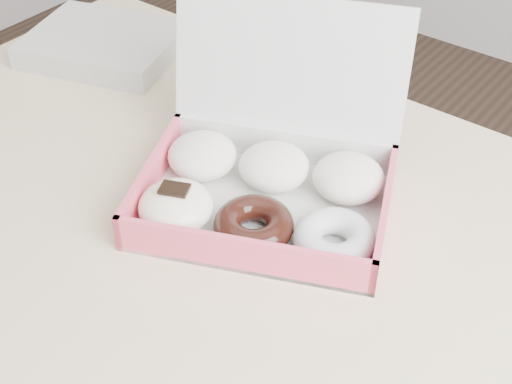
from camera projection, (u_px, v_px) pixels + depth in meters
The scene contains 3 objects.
table at pixel (213, 244), 1.03m from camera, with size 1.20×0.80×0.75m.
donut_box at pixel (265, 180), 0.95m from camera, with size 0.42×0.40×0.24m.
newspapers at pixel (104, 44), 1.28m from camera, with size 0.26×0.21×0.04m, color beige.
Camera 1 is at (0.50, -0.55, 1.39)m, focal length 50.00 mm.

